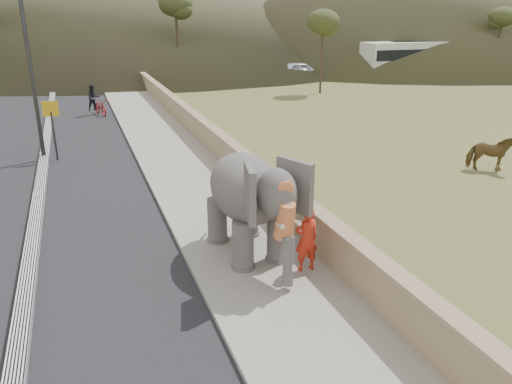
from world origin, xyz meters
TOP-DOWN VIEW (x-y plane):
  - ground at (0.00, 0.00)m, footprint 160.00×160.00m
  - road at (-5.00, 10.00)m, footprint 7.00×120.00m
  - median at (-5.00, 10.00)m, footprint 0.35×120.00m
  - walkway at (0.00, 10.00)m, footprint 3.00×120.00m
  - parapet at (1.65, 10.00)m, footprint 0.30×120.00m
  - lamppost at (-4.69, 14.55)m, footprint 1.76×0.36m
  - signboard at (-4.50, 14.38)m, footprint 0.60×0.08m
  - cow at (10.80, 7.26)m, footprint 1.79×1.40m
  - distant_car at (15.66, 34.68)m, footprint 4.25×1.76m
  - bus_white at (26.23, 32.10)m, footprint 11.02×2.57m
  - bus_orange at (29.04, 32.11)m, footprint 11.28×4.56m
  - hill_far at (5.00, 70.00)m, footprint 80.00×80.00m
  - elephant_and_man at (0.02, 3.85)m, footprint 2.28×3.69m
  - motorcyclist at (-2.34, 23.49)m, footprint 1.30×1.89m
  - trees at (-1.38, 31.08)m, footprint 47.26×42.99m

SIDE VIEW (x-z plane):
  - ground at x=0.00m, z-range 0.00..0.00m
  - road at x=-5.00m, z-range 0.00..0.03m
  - walkway at x=0.00m, z-range 0.00..0.15m
  - median at x=-5.00m, z-range 0.00..0.22m
  - parapet at x=1.65m, z-range 0.00..1.10m
  - motorcyclist at x=-2.34m, z-range -0.21..1.56m
  - cow at x=10.80m, z-range 0.00..1.37m
  - distant_car at x=15.66m, z-range 0.00..1.44m
  - elephant_and_man at x=0.02m, z-range 0.14..2.70m
  - bus_white at x=26.23m, z-range 0.00..3.10m
  - bus_orange at x=29.04m, z-range 0.00..3.10m
  - signboard at x=-4.50m, z-range 0.44..2.84m
  - trees at x=-1.38m, z-range -0.73..8.51m
  - lamppost at x=-4.69m, z-range 0.87..8.87m
  - hill_far at x=5.00m, z-range 0.00..14.00m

